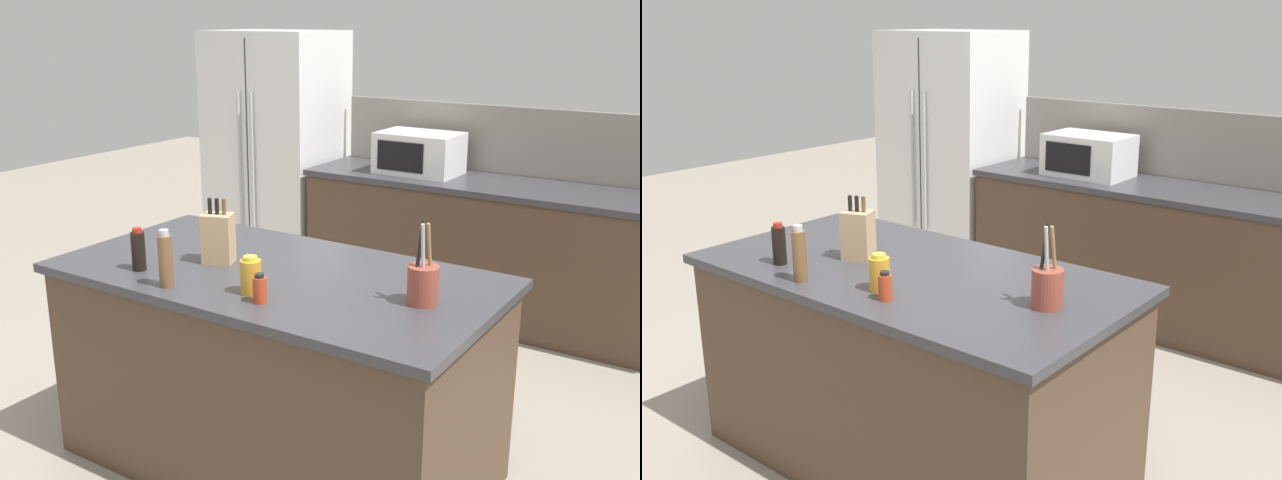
{
  "view_description": "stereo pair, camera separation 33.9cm",
  "coord_description": "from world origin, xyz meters",
  "views": [
    {
      "loc": [
        1.8,
        -2.43,
        1.99
      ],
      "look_at": [
        0.0,
        0.35,
        0.99
      ],
      "focal_mm": 42.0,
      "sensor_mm": 36.0,
      "label": 1
    },
    {
      "loc": [
        2.08,
        -2.23,
        1.99
      ],
      "look_at": [
        0.0,
        0.35,
        0.99
      ],
      "focal_mm": 42.0,
      "sensor_mm": 36.0,
      "label": 2
    }
  ],
  "objects": [
    {
      "name": "spice_jar_paprika",
      "position": [
        0.17,
        -0.33,
        0.99
      ],
      "size": [
        0.05,
        0.05,
        0.12
      ],
      "color": "#B73D1E",
      "rests_on": "kitchen_island"
    },
    {
      "name": "kitchen_island",
      "position": [
        0.0,
        0.0,
        0.47
      ],
      "size": [
        1.92,
        1.0,
        0.94
      ],
      "color": "#4C3828",
      "rests_on": "ground_plane"
    },
    {
      "name": "utensil_crock",
      "position": [
        0.69,
        -0.0,
        1.02
      ],
      "size": [
        0.12,
        0.12,
        0.32
      ],
      "color": "brown",
      "rests_on": "kitchen_island"
    },
    {
      "name": "microwave",
      "position": [
        -0.39,
        2.2,
        1.08
      ],
      "size": [
        0.55,
        0.39,
        0.28
      ],
      "color": "white",
      "rests_on": "back_counter_run"
    },
    {
      "name": "refrigerator",
      "position": [
        -1.64,
        2.25,
        0.94
      ],
      "size": [
        0.94,
        0.75,
        1.88
      ],
      "color": "white",
      "rests_on": "ground_plane"
    },
    {
      "name": "honey_jar",
      "position": [
        0.08,
        -0.27,
        1.01
      ],
      "size": [
        0.08,
        0.08,
        0.15
      ],
      "color": "gold",
      "rests_on": "kitchen_island"
    },
    {
      "name": "knife_block",
      "position": [
        -0.28,
        -0.04,
        1.05
      ],
      "size": [
        0.16,
        0.14,
        0.29
      ],
      "rotation": [
        0.0,
        0.0,
        0.37
      ],
      "color": "tan",
      "rests_on": "kitchen_island"
    },
    {
      "name": "pepper_grinder",
      "position": [
        -0.26,
        -0.39,
        1.05
      ],
      "size": [
        0.06,
        0.06,
        0.24
      ],
      "color": "brown",
      "rests_on": "kitchen_island"
    },
    {
      "name": "wall_backsplash",
      "position": [
        0.3,
        2.52,
        1.17
      ],
      "size": [
        2.82,
        0.03,
        0.46
      ],
      "primitive_type": "cube",
      "color": "gray",
      "rests_on": "back_counter_run"
    },
    {
      "name": "ground_plane",
      "position": [
        0.0,
        0.0,
        0.0
      ],
      "size": [
        14.0,
        14.0,
        0.0
      ],
      "primitive_type": "plane",
      "color": "gray"
    },
    {
      "name": "back_counter_run",
      "position": [
        0.3,
        2.2,
        0.47
      ],
      "size": [
        2.86,
        0.66,
        0.94
      ],
      "color": "#4C3828",
      "rests_on": "ground_plane"
    },
    {
      "name": "soy_sauce_bottle",
      "position": [
        -0.5,
        -0.3,
        1.03
      ],
      "size": [
        0.06,
        0.06,
        0.19
      ],
      "color": "black",
      "rests_on": "kitchen_island"
    }
  ]
}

